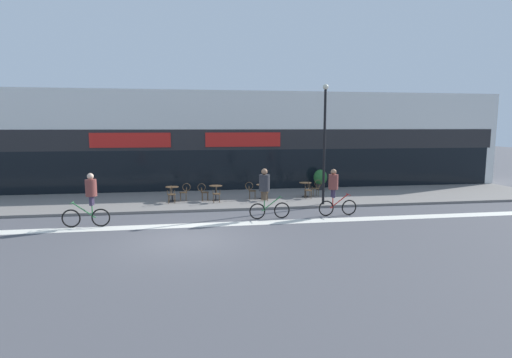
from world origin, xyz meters
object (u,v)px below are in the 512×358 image
(bistro_table_1, at_px, (216,190))
(lamp_post, at_px, (325,137))
(planter_pot, at_px, (320,179))
(cyclist_2, at_px, (89,197))
(bistro_table_0, at_px, (172,191))
(cyclist_1, at_px, (266,190))
(cafe_chair_2_side, at_px, (251,189))
(cafe_chair_0_side, at_px, (185,191))
(cafe_chair_1_near, at_px, (216,192))
(cafe_chair_3_side, at_px, (316,187))
(cafe_chair_1_side, at_px, (203,191))
(cafe_chair_2_near, at_px, (265,191))
(bistro_table_3, at_px, (305,187))
(cyclist_0, at_px, (335,189))
(cafe_chair_3_near, at_px, (308,189))
(bistro_table_2, at_px, (263,189))

(bistro_table_1, bearing_deg, lamp_post, -19.34)
(planter_pot, relative_size, cyclist_2, 0.58)
(lamp_post, bearing_deg, bistro_table_0, 164.92)
(lamp_post, distance_m, cyclist_1, 4.46)
(cafe_chair_2_side, bearing_deg, cyclist_1, -83.34)
(cafe_chair_0_side, bearing_deg, cafe_chair_2_side, 179.87)
(cafe_chair_1_near, bearing_deg, cafe_chair_0_side, 64.94)
(cafe_chair_1_near, xyz_separation_m, cyclist_2, (-5.10, -3.61, 0.55))
(cafe_chair_2_side, bearing_deg, cafe_chair_0_side, -174.82)
(cafe_chair_3_side, distance_m, cyclist_1, 5.68)
(cafe_chair_0_side, bearing_deg, cafe_chair_1_side, 170.09)
(lamp_post, bearing_deg, cyclist_1, -146.40)
(lamp_post, bearing_deg, cafe_chair_0_side, 163.59)
(cafe_chair_1_near, relative_size, cafe_chair_2_near, 1.00)
(cafe_chair_1_near, height_order, planter_pot, planter_pot)
(bistro_table_3, xyz_separation_m, cyclist_2, (-9.94, -4.62, 0.52))
(cafe_chair_0_side, distance_m, cafe_chair_2_side, 3.41)
(bistro_table_3, xyz_separation_m, cafe_chair_2_side, (-3.01, -0.27, -0.03))
(cafe_chair_2_side, bearing_deg, cyclist_0, -45.46)
(cyclist_2, bearing_deg, cafe_chair_2_near, -151.72)
(lamp_post, bearing_deg, bistro_table_1, 160.66)
(cafe_chair_0_side, height_order, cafe_chair_3_side, same)
(cafe_chair_1_near, bearing_deg, bistro_table_0, 71.89)
(cafe_chair_3_side, bearing_deg, cafe_chair_3_near, 40.87)
(bistro_table_2, bearing_deg, cafe_chair_2_near, -90.31)
(cafe_chair_2_side, xyz_separation_m, planter_pot, (4.56, 2.44, 0.15))
(cafe_chair_3_near, distance_m, cafe_chair_3_side, 0.89)
(cafe_chair_1_side, height_order, planter_pot, planter_pot)
(bistro_table_1, relative_size, cafe_chair_0_side, 0.86)
(cafe_chair_0_side, xyz_separation_m, cyclist_2, (-3.53, -4.41, 0.55))
(bistro_table_3, bearing_deg, bistro_table_0, -178.25)
(bistro_table_1, height_order, cafe_chair_1_side, cafe_chair_1_side)
(cafe_chair_3_near, relative_size, lamp_post, 0.16)
(cafe_chair_3_near, xyz_separation_m, cyclist_0, (0.12, -3.58, 0.54))
(cafe_chair_3_side, bearing_deg, bistro_table_3, -3.72)
(cyclist_2, bearing_deg, bistro_table_1, -138.23)
(cafe_chair_3_side, bearing_deg, cafe_chair_1_near, 6.35)
(cafe_chair_1_side, xyz_separation_m, planter_pot, (7.02, 2.57, 0.15))
(lamp_post, height_order, cyclist_2, lamp_post)
(bistro_table_1, distance_m, cafe_chair_2_near, 2.51)
(cafe_chair_0_side, height_order, cyclist_1, cyclist_1)
(bistro_table_0, relative_size, cafe_chair_1_side, 0.82)
(planter_pot, bearing_deg, bistro_table_0, -164.46)
(bistro_table_1, bearing_deg, bistro_table_2, 2.60)
(cafe_chair_2_near, bearing_deg, bistro_table_2, 2.28)
(cyclist_2, bearing_deg, cafe_chair_2_side, -145.81)
(planter_pot, relative_size, lamp_post, 0.21)
(cafe_chair_2_near, relative_size, cyclist_1, 0.42)
(bistro_table_1, bearing_deg, bistro_table_3, 4.61)
(bistro_table_1, xyz_separation_m, lamp_post, (5.13, -1.80, 2.74))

